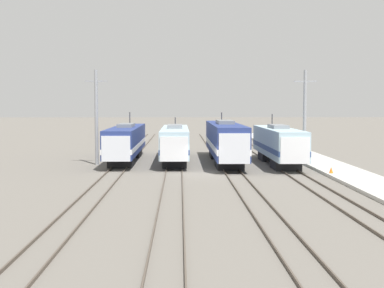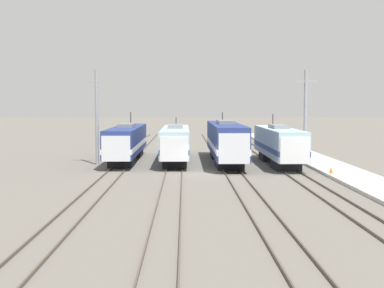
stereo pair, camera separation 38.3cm
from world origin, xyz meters
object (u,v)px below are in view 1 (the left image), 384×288
object	(u,v)px
locomotive_center_left	(175,143)
catenary_tower_left	(96,116)
traffic_cone	(331,170)
catenary_tower_right	(305,116)
locomotive_center_right	(225,141)
locomotive_far_left	(126,142)
locomotive_far_right	(279,144)

from	to	relation	value
locomotive_center_left	catenary_tower_left	xyz separation A→B (m)	(-7.80, -2.06, 2.88)
traffic_cone	locomotive_center_left	bearing A→B (deg)	139.78
catenary_tower_left	locomotive_center_left	bearing A→B (deg)	14.78
locomotive_center_left	catenary_tower_left	size ratio (longest dim) A/B	1.84
catenary_tower_right	traffic_cone	world-z (taller)	catenary_tower_right
catenary_tower_left	catenary_tower_right	xyz separation A→B (m)	(20.86, 0.00, 0.00)
locomotive_center_right	catenary_tower_right	xyz separation A→B (m)	(7.88, -1.32, 2.66)
locomotive_center_left	traffic_cone	size ratio (longest dim) A/B	32.16
locomotive_center_left	catenary_tower_right	distance (m)	13.54
locomotive_far_left	locomotive_center_left	xyz separation A→B (m)	(5.18, -0.91, -0.04)
locomotive_far_right	catenary_tower_left	bearing A→B (deg)	177.99
traffic_cone	catenary_tower_left	bearing A→B (deg)	156.54
locomotive_far_left	locomotive_center_right	bearing A→B (deg)	-9.04
catenary_tower_right	catenary_tower_left	bearing A→B (deg)	180.00
locomotive_center_left	catenary_tower_left	distance (m)	8.56
locomotive_center_left	traffic_cone	bearing A→B (deg)	-40.22
traffic_cone	locomotive_far_right	bearing A→B (deg)	108.57
locomotive_far_left	traffic_cone	distance (m)	22.07
locomotive_far_left	catenary_tower_left	xyz separation A→B (m)	(-2.61, -2.97, 2.84)
locomotive_far_left	traffic_cone	bearing A→B (deg)	-33.31
locomotive_center_left	catenary_tower_right	world-z (taller)	catenary_tower_right
catenary_tower_right	locomotive_far_left	bearing A→B (deg)	170.75
locomotive_center_right	catenary_tower_left	xyz separation A→B (m)	(-12.98, -1.32, 2.66)
locomotive_far_left	catenary_tower_right	bearing A→B (deg)	-9.25
catenary_tower_left	locomotive_far_right	bearing A→B (deg)	-2.01
locomotive_far_left	locomotive_center_right	distance (m)	10.50
locomotive_center_right	catenary_tower_right	distance (m)	8.42
locomotive_center_right	traffic_cone	bearing A→B (deg)	-52.43
locomotive_center_left	locomotive_center_right	world-z (taller)	locomotive_center_right
locomotive_far_left	catenary_tower_left	size ratio (longest dim) A/B	1.99
locomotive_center_left	locomotive_far_right	distance (m)	10.71
locomotive_center_left	traffic_cone	world-z (taller)	locomotive_center_left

